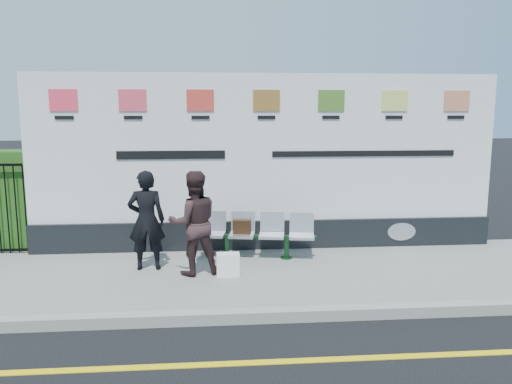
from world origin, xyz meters
TOP-DOWN VIEW (x-y plane):
  - ground at (0.00, 0.00)m, footprint 80.00×80.00m
  - pavement at (0.00, 2.50)m, footprint 14.00×3.00m
  - kerb at (0.00, 1.00)m, footprint 14.00×0.18m
  - yellow_line at (0.00, 0.00)m, footprint 14.00×0.10m
  - billboard at (0.50, 3.85)m, footprint 8.00×0.30m
  - bench at (0.29, 3.24)m, footprint 1.92×0.80m
  - woman_left at (-1.41, 2.78)m, footprint 0.56×0.38m
  - woman_right at (-0.69, 2.50)m, footprint 0.85×0.73m
  - handbag_brown at (0.05, 3.28)m, footprint 0.31×0.18m
  - carrier_bag_white at (-0.20, 2.37)m, footprint 0.33×0.20m

SIDE VIEW (x-z plane):
  - ground at x=0.00m, z-range 0.00..0.00m
  - yellow_line at x=0.00m, z-range 0.00..0.01m
  - pavement at x=0.00m, z-range 0.00..0.12m
  - kerb at x=0.00m, z-range 0.00..0.14m
  - carrier_bag_white at x=-0.20m, z-range 0.12..0.45m
  - bench at x=0.29m, z-range 0.12..0.52m
  - handbag_brown at x=0.05m, z-range 0.52..0.74m
  - woman_left at x=-1.41m, z-range 0.12..1.63m
  - woman_right at x=-0.69m, z-range 0.12..1.65m
  - billboard at x=0.50m, z-range -0.08..2.92m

